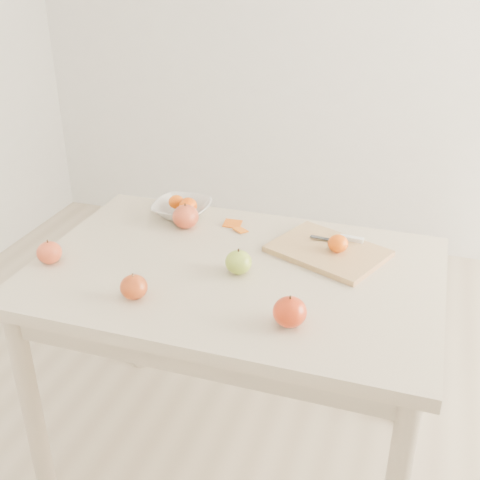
% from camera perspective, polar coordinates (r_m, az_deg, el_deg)
% --- Properties ---
extents(ground, '(3.50, 3.50, 0.00)m').
position_cam_1_polar(ground, '(2.25, -0.42, -19.45)').
color(ground, '#C6B293').
rests_on(ground, ground).
extents(table, '(1.20, 0.80, 0.75)m').
position_cam_1_polar(table, '(1.84, -0.49, -5.37)').
color(table, beige).
rests_on(table, ground).
extents(cutting_board, '(0.40, 0.35, 0.02)m').
position_cam_1_polar(cutting_board, '(1.88, 8.34, -1.05)').
color(cutting_board, tan).
rests_on(cutting_board, table).
extents(board_tangerine, '(0.06, 0.06, 0.05)m').
position_cam_1_polar(board_tangerine, '(1.85, 9.27, -0.33)').
color(board_tangerine, '#D95E07').
rests_on(board_tangerine, cutting_board).
extents(fruit_bowl, '(0.20, 0.20, 0.05)m').
position_cam_1_polar(fruit_bowl, '(2.12, -5.52, 2.93)').
color(fruit_bowl, silver).
rests_on(fruit_bowl, table).
extents(bowl_tangerine_near, '(0.05, 0.05, 0.05)m').
position_cam_1_polar(bowl_tangerine_near, '(2.12, -6.06, 3.62)').
color(bowl_tangerine_near, '#E74608').
rests_on(bowl_tangerine_near, fruit_bowl).
extents(bowl_tangerine_far, '(0.06, 0.06, 0.06)m').
position_cam_1_polar(bowl_tangerine_far, '(2.08, -4.95, 3.27)').
color(bowl_tangerine_far, '#E66208').
rests_on(bowl_tangerine_far, fruit_bowl).
extents(orange_peel_a, '(0.06, 0.05, 0.01)m').
position_cam_1_polar(orange_peel_a, '(2.04, -0.72, 1.45)').
color(orange_peel_a, '#DB5C0F').
rests_on(orange_peel_a, table).
extents(orange_peel_b, '(0.06, 0.05, 0.01)m').
position_cam_1_polar(orange_peel_b, '(2.00, 0.04, 0.89)').
color(orange_peel_b, orange).
rests_on(orange_peel_b, table).
extents(paring_knife, '(0.17, 0.05, 0.01)m').
position_cam_1_polar(paring_knife, '(1.93, 10.12, 0.12)').
color(paring_knife, white).
rests_on(paring_knife, cutting_board).
extents(apple_green, '(0.08, 0.08, 0.07)m').
position_cam_1_polar(apple_green, '(1.74, -0.14, -2.11)').
color(apple_green, olive).
rests_on(apple_green, table).
extents(apple_red_d, '(0.08, 0.08, 0.07)m').
position_cam_1_polar(apple_red_d, '(1.89, -17.63, -1.13)').
color(apple_red_d, '#A41926').
rests_on(apple_red_d, table).
extents(apple_red_c, '(0.08, 0.08, 0.07)m').
position_cam_1_polar(apple_red_c, '(1.65, -10.04, -4.41)').
color(apple_red_c, '#8D0F02').
rests_on(apple_red_c, table).
extents(apple_red_a, '(0.09, 0.09, 0.08)m').
position_cam_1_polar(apple_red_a, '(2.02, -5.18, 2.22)').
color(apple_red_a, maroon).
rests_on(apple_red_a, table).
extents(apple_red_e, '(0.09, 0.09, 0.08)m').
position_cam_1_polar(apple_red_e, '(1.52, 4.74, -6.80)').
color(apple_red_e, '#A00A04').
rests_on(apple_red_e, table).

